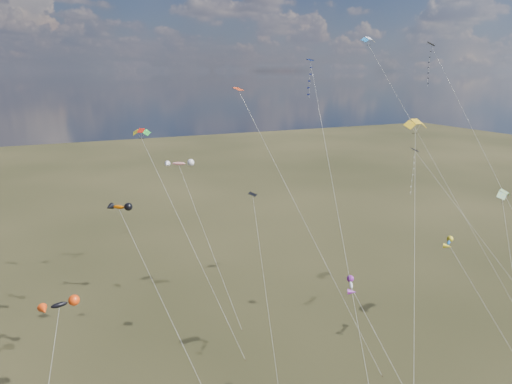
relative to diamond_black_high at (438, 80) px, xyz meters
name	(u,v)px	position (x,y,z in m)	size (l,w,h in m)	color
diamond_black_high	(438,80)	(0.00, 0.00, 0.00)	(7.72, 22.37, 36.05)	black
diamond_navy_tall	(315,105)	(-24.09, -7.05, -2.31)	(4.16, 20.56, 33.42)	#09174A
diamond_black_mid	(259,238)	(-29.78, -5.20, -16.95)	(2.42, 11.33, 18.62)	black
diamond_navy_right	(420,181)	(-8.37, -6.97, -12.03)	(12.14, 15.96, 22.93)	#151353
diamond_orange_center	(279,169)	(-27.65, -5.76, -9.14)	(11.75, 14.38, 30.46)	red
parafoil_yellow	(416,123)	(-16.83, -14.27, -3.77)	(13.61, 16.94, 27.97)	gold
parafoil_blue_white	(371,42)	(-11.19, 0.91, 4.84)	(15.18, 18.50, 36.73)	#217DCC
parafoil_striped	(504,192)	(1.08, -11.56, -13.42)	(6.94, 10.94, 18.29)	yellow
parafoil_tricolor	(142,132)	(-39.95, 5.92, -5.84)	(9.08, 13.98, 25.85)	gold
novelty_black_orange	(59,305)	(-50.84, -5.04, -20.62)	(4.73, 9.23, 10.94)	black
novelty_orange_black	(119,208)	(-43.91, 0.30, -13.17)	(7.14, 16.08, 18.40)	#CD5601
novelty_white_purple	(352,286)	(-26.08, -17.69, -17.91)	(5.81, 7.99, 13.50)	white
novelty_redwhite_stripe	(179,164)	(-34.07, 12.00, -11.27)	(5.93, 14.30, 20.32)	red
novelty_blue_yellow	(449,243)	(-8.67, -12.70, -18.29)	(4.09, 11.37, 13.18)	#1557B0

